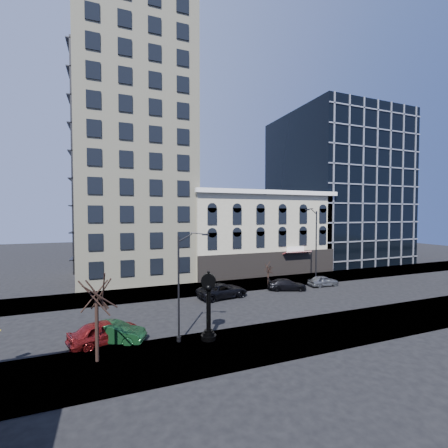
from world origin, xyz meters
name	(u,v)px	position (x,y,z in m)	size (l,w,h in m)	color
ground	(220,309)	(0.00, 0.00, 0.00)	(160.00, 160.00, 0.00)	black
sidewalk_far	(197,289)	(0.00, 8.00, 0.06)	(160.00, 6.00, 0.12)	gray
sidewalk_near	(259,342)	(0.00, -8.00, 0.06)	(160.00, 6.00, 0.12)	gray
cream_tower	(135,143)	(-6.11, 18.88, 19.32)	(15.90, 15.40, 42.50)	#BEB999
victorian_row	(256,233)	(12.00, 15.89, 6.00)	(22.60, 11.19, 12.50)	#B5B095
glass_office	(335,189)	(32.00, 20.91, 14.00)	(20.00, 20.15, 28.00)	black
street_clock	(209,308)	(-3.20, -6.38, 2.35)	(1.12, 1.12, 4.94)	black
street_lamp_near	(187,258)	(-4.74, -6.21, 6.06)	(1.94, 0.94, 7.87)	black
street_lamp_far	(313,225)	(15.22, 5.82, 7.60)	(2.52, 0.91, 9.90)	black
bare_tree_near	(96,287)	(-10.55, -6.97, 4.68)	(3.51, 3.51, 6.03)	black
bare_tree_far	(268,265)	(9.10, 6.74, 2.57)	(1.90, 1.90, 3.26)	black
car_near_a	(104,332)	(-10.18, -4.09, 0.81)	(1.91, 4.76, 1.62)	maroon
car_near_b	(114,333)	(-9.55, -4.24, 0.72)	(1.52, 4.35, 1.43)	#143F1E
car_far_a	(222,291)	(1.65, 3.58, 0.78)	(2.58, 5.60, 1.56)	black
car_far_b	(287,285)	(9.98, 3.82, 0.66)	(1.86, 4.58, 1.33)	black
car_far_c	(323,281)	(15.33, 3.84, 0.67)	(1.57, 3.91, 1.33)	#595B60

